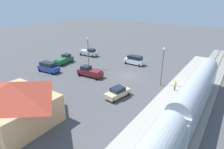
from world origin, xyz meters
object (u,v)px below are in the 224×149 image
(pickup_maroon, at_px, (90,72))
(pickup_green, at_px, (64,59))
(station_building, at_px, (13,102))
(sedan_tan, at_px, (118,92))
(pedestrian_on_platform, at_px, (175,85))
(suv_blue, at_px, (48,67))
(suv_white, at_px, (134,60))
(pickup_silver, at_px, (89,52))
(light_pole_near_platform, at_px, (163,62))
(light_pole_lot_center, at_px, (88,49))

(pickup_maroon, bearing_deg, pickup_green, -15.69)
(station_building, relative_size, sedan_tan, 2.21)
(pedestrian_on_platform, height_order, suv_blue, suv_blue)
(station_building, distance_m, pickup_green, 24.49)
(pedestrian_on_platform, relative_size, suv_white, 0.35)
(suv_white, distance_m, pickup_green, 17.50)
(pickup_silver, relative_size, light_pole_near_platform, 0.77)
(suv_white, xyz_separation_m, pickup_green, (14.93, 9.12, -0.12))
(pickup_maroon, bearing_deg, pedestrian_on_platform, -170.41)
(suv_blue, distance_m, light_pole_lot_center, 9.53)
(station_building, height_order, suv_white, station_building)
(light_pole_near_platform, bearing_deg, station_building, 62.19)
(pickup_maroon, distance_m, light_pole_lot_center, 6.27)
(pedestrian_on_platform, height_order, light_pole_near_platform, light_pole_near_platform)
(pedestrian_on_platform, xyz_separation_m, pickup_green, (27.71, -0.28, -0.25))
(station_building, bearing_deg, light_pole_lot_center, -73.87)
(station_building, relative_size, pickup_green, 1.86)
(light_pole_near_platform, bearing_deg, sedan_tan, 64.12)
(pedestrian_on_platform, height_order, sedan_tan, pedestrian_on_platform)
(pickup_silver, bearing_deg, light_pole_lot_center, 131.03)
(pickup_green, bearing_deg, suv_white, -148.60)
(pickup_silver, distance_m, suv_white, 14.46)
(pickup_maroon, distance_m, suv_white, 12.82)
(pickup_green, relative_size, light_pole_near_platform, 0.79)
(pedestrian_on_platform, bearing_deg, suv_blue, 12.92)
(sedan_tan, distance_m, suv_white, 17.52)
(pedestrian_on_platform, distance_m, light_pole_near_platform, 4.56)
(pedestrian_on_platform, bearing_deg, sedan_tan, 45.59)
(station_building, xyz_separation_m, light_pole_near_platform, (-11.20, -21.24, 1.66))
(sedan_tan, distance_m, pickup_green, 22.00)
(sedan_tan, bearing_deg, pedestrian_on_platform, -134.41)
(suv_blue, xyz_separation_m, suv_white, (-13.08, -15.32, 0.00))
(pedestrian_on_platform, bearing_deg, station_building, 54.76)
(pickup_silver, bearing_deg, pickup_maroon, 131.67)
(station_building, xyz_separation_m, pickup_silver, (13.07, -29.06, -1.85))
(sedan_tan, bearing_deg, light_pole_near_platform, -115.88)
(pickup_maroon, height_order, suv_white, suv_white)
(sedan_tan, xyz_separation_m, light_pole_near_platform, (-4.05, -8.35, 3.66))
(pedestrian_on_platform, bearing_deg, light_pole_near_platform, -22.11)
(station_building, distance_m, suv_blue, 18.41)
(light_pole_lot_center, bearing_deg, light_pole_near_platform, -179.31)
(pickup_silver, distance_m, light_pole_lot_center, 11.21)
(sedan_tan, height_order, light_pole_near_platform, light_pole_near_platform)
(station_building, height_order, pickup_maroon, station_building)
(suv_white, bearing_deg, sedan_tan, 109.23)
(pickup_maroon, xyz_separation_m, light_pole_near_platform, (-13.73, -4.02, 3.51))
(pedestrian_on_platform, bearing_deg, pickup_silver, -18.34)
(pedestrian_on_platform, height_order, pickup_maroon, pickup_maroon)
(light_pole_lot_center, bearing_deg, pickup_green, 5.46)
(station_building, bearing_deg, pickup_green, -56.28)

